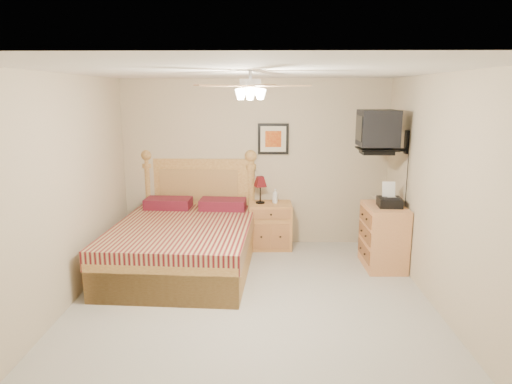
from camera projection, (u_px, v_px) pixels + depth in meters
floor at (251, 308)px, 4.98m from camera, size 4.50×4.50×0.00m
ceiling at (251, 71)px, 4.44m from camera, size 4.00×4.50×0.04m
wall_back at (255, 163)px, 6.91m from camera, size 4.00×0.04×2.50m
wall_front at (240, 287)px, 2.51m from camera, size 4.00×0.04×2.50m
wall_left at (59, 195)px, 4.74m from camera, size 0.04×4.50×2.50m
wall_right at (446, 197)px, 4.68m from camera, size 0.04×4.50×2.50m
bed at (182, 216)px, 5.93m from camera, size 1.85×2.35×1.46m
nightstand at (270, 225)px, 6.86m from camera, size 0.64×0.49×0.68m
table_lamp at (260, 190)px, 6.76m from camera, size 0.29×0.29×0.41m
lotion_bottle at (275, 196)px, 6.78m from camera, size 0.11×0.11×0.22m
framed_picture at (273, 139)px, 6.81m from camera, size 0.46×0.04×0.46m
dresser at (384, 236)px, 6.07m from camera, size 0.51×0.72×0.84m
fax_machine at (390, 195)px, 5.90m from camera, size 0.31×0.33×0.31m
magazine_lower at (376, 200)px, 6.24m from camera, size 0.27×0.33×0.03m
magazine_upper at (376, 198)px, 6.24m from camera, size 0.29×0.34×0.02m
wall_tv at (390, 131)px, 5.87m from camera, size 0.56×0.46×0.58m
ceiling_fan at (250, 86)px, 4.28m from camera, size 1.14×1.14×0.28m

